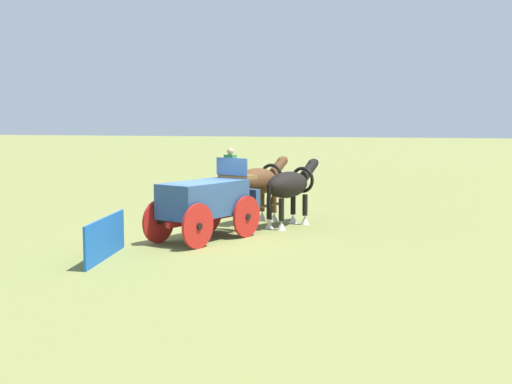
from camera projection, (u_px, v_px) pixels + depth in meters
ground_plane at (204, 240)px, 20.89m from camera, size 220.00×220.00×0.00m
show_wagon at (206, 200)px, 20.88m from camera, size 5.76×2.95×2.74m
draft_horse_near at (259, 183)px, 24.17m from camera, size 2.99×1.66×2.29m
draft_horse_off at (290, 186)px, 23.42m from camera, size 3.04×1.66×2.25m
sponsor_banner at (105, 238)px, 18.08m from camera, size 3.17×0.54×1.10m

